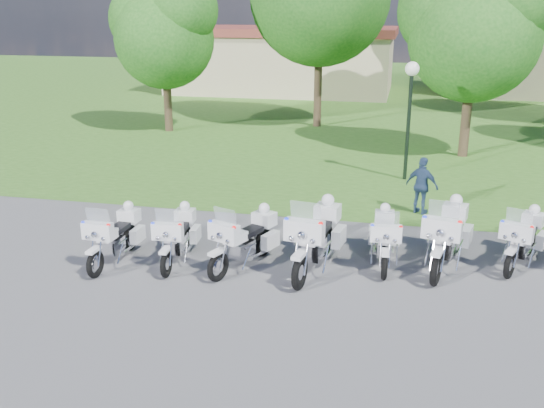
% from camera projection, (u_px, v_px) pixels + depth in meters
% --- Properties ---
extents(ground, '(100.00, 100.00, 0.00)m').
position_uv_depth(ground, '(295.00, 264.00, 13.33)').
color(ground, slate).
rests_on(ground, ground).
extents(grass_lawn, '(100.00, 48.00, 0.01)m').
position_uv_depth(grass_lawn, '(372.00, 95.00, 38.38)').
color(grass_lawn, '#396C22').
rests_on(grass_lawn, ground).
extents(motorcycle_0, '(0.74, 2.16, 1.45)m').
position_uv_depth(motorcycle_0, '(115.00, 235.00, 13.32)').
color(motorcycle_0, black).
rests_on(motorcycle_0, ground).
extents(motorcycle_1, '(0.80, 2.13, 1.43)m').
position_uv_depth(motorcycle_1, '(178.00, 235.00, 13.35)').
color(motorcycle_1, black).
rests_on(motorcycle_1, ground).
extents(motorcycle_2, '(1.27, 2.15, 1.52)m').
position_uv_depth(motorcycle_2, '(245.00, 238.00, 13.06)').
color(motorcycle_2, black).
rests_on(motorcycle_2, ground).
extents(motorcycle_3, '(1.10, 2.61, 1.76)m').
position_uv_depth(motorcycle_3, '(316.00, 236.00, 12.89)').
color(motorcycle_3, black).
rests_on(motorcycle_3, ground).
extents(motorcycle_4, '(0.76, 2.12, 1.42)m').
position_uv_depth(motorcycle_4, '(385.00, 237.00, 13.24)').
color(motorcycle_4, black).
rests_on(motorcycle_4, ground).
extents(motorcycle_5, '(1.21, 2.53, 1.73)m').
position_uv_depth(motorcycle_5, '(447.00, 235.00, 13.02)').
color(motorcycle_5, black).
rests_on(motorcycle_5, ground).
extents(motorcycle_6, '(1.26, 2.04, 1.46)m').
position_uv_depth(motorcycle_6, '(524.00, 238.00, 13.14)').
color(motorcycle_6, black).
rests_on(motorcycle_6, ground).
extents(lamp_post, '(0.44, 0.44, 3.78)m').
position_uv_depth(lamp_post, '(411.00, 91.00, 18.95)').
color(lamp_post, black).
rests_on(lamp_post, ground).
extents(tree_0, '(5.05, 4.31, 6.74)m').
position_uv_depth(tree_0, '(163.00, 29.00, 26.17)').
color(tree_0, '#38281C').
rests_on(tree_0, ground).
extents(tree_2, '(5.46, 4.66, 7.28)m').
position_uv_depth(tree_2, '(474.00, 23.00, 21.44)').
color(tree_2, '#38281C').
rests_on(tree_2, ground).
extents(building_west, '(14.56, 8.32, 4.10)m').
position_uv_depth(building_west, '(283.00, 59.00, 39.90)').
color(building_west, '#C4B18D').
rests_on(building_west, ground).
extents(bystander_c, '(0.99, 0.75, 1.57)m').
position_uv_depth(bystander_c, '(422.00, 186.00, 16.33)').
color(bystander_c, navy).
rests_on(bystander_c, ground).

